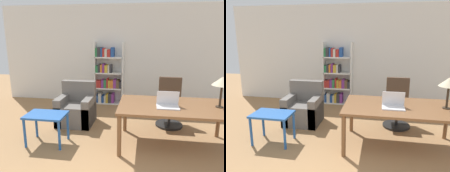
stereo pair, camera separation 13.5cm
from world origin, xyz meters
TOP-DOWN VIEW (x-y plane):
  - wall_back at (0.00, 4.53)m, footprint 8.00×0.06m
  - desk at (0.62, 2.13)m, footprint 1.89×1.08m
  - laptop at (0.49, 2.03)m, footprint 0.36×0.25m
  - table_lamp at (1.34, 2.15)m, footprint 0.32×0.32m
  - office_chair at (0.65, 3.09)m, footprint 0.57×0.57m
  - side_table_blue at (-1.59, 1.88)m, footprint 0.69×0.48m
  - armchair at (-1.36, 2.86)m, footprint 0.75×0.70m
  - bookshelf at (-0.93, 4.34)m, footprint 0.80×0.28m

SIDE VIEW (x-z plane):
  - armchair at x=-1.36m, z-range -0.14..0.76m
  - office_chair at x=0.65m, z-range -0.07..0.95m
  - side_table_blue at x=-1.59m, z-range 0.19..0.74m
  - desk at x=0.62m, z-range 0.30..1.04m
  - bookshelf at x=-0.93m, z-range -0.10..1.61m
  - laptop at x=0.49m, z-range 0.67..0.93m
  - table_lamp at x=1.34m, z-range 0.92..1.43m
  - wall_back at x=0.00m, z-range 0.00..2.70m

